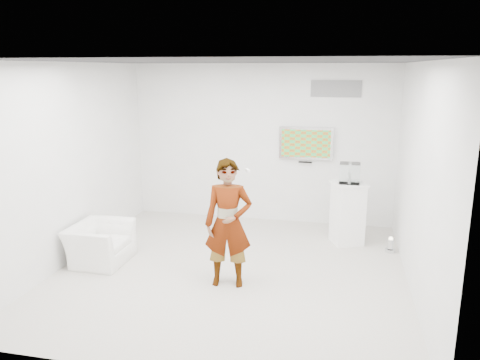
{
  "coord_description": "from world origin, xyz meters",
  "views": [
    {
      "loc": [
        1.51,
        -6.22,
        2.91
      ],
      "look_at": [
        -0.0,
        0.6,
        1.24
      ],
      "focal_mm": 35.0,
      "sensor_mm": 36.0,
      "label": 1
    }
  ],
  "objects": [
    {
      "name": "room",
      "position": [
        0.0,
        0.0,
        1.5
      ],
      "size": [
        5.01,
        5.01,
        3.0
      ],
      "color": "beige",
      "rests_on": "ground"
    },
    {
      "name": "tv",
      "position": [
        0.85,
        2.45,
        1.55
      ],
      "size": [
        1.0,
        0.08,
        0.6
      ],
      "primitive_type": "cube",
      "color": "#B9B9BE",
      "rests_on": "room"
    },
    {
      "name": "logo_decal",
      "position": [
        1.35,
        2.49,
        2.55
      ],
      "size": [
        0.9,
        0.02,
        0.3
      ],
      "primitive_type": "cube",
      "color": "slate",
      "rests_on": "room"
    },
    {
      "name": "person",
      "position": [
        0.06,
        -0.42,
        0.88
      ],
      "size": [
        0.69,
        0.51,
        1.76
      ],
      "primitive_type": "imported",
      "rotation": [
        0.0,
        0.0,
        0.14
      ],
      "color": "white",
      "rests_on": "room"
    },
    {
      "name": "armchair",
      "position": [
        -2.04,
        -0.11,
        0.3
      ],
      "size": [
        0.81,
        0.93,
        0.6
      ],
      "primitive_type": "imported",
      "rotation": [
        0.0,
        0.0,
        1.56
      ],
      "color": "white",
      "rests_on": "room"
    },
    {
      "name": "pedestal",
      "position": [
        1.65,
        1.53,
        0.53
      ],
      "size": [
        0.67,
        0.67,
        1.06
      ],
      "primitive_type": "cube",
      "rotation": [
        0.0,
        0.0,
        0.4
      ],
      "color": "white",
      "rests_on": "room"
    },
    {
      "name": "floor_uplight",
      "position": [
        2.35,
        1.26,
        0.12
      ],
      "size": [
        0.19,
        0.19,
        0.25
      ],
      "primitive_type": "cylinder",
      "rotation": [
        0.0,
        0.0,
        -0.25
      ],
      "color": "silver",
      "rests_on": "room"
    },
    {
      "name": "vitrine",
      "position": [
        1.65,
        1.53,
        1.22
      ],
      "size": [
        0.34,
        0.34,
        0.33
      ],
      "primitive_type": "cube",
      "rotation": [
        0.0,
        0.0,
        -0.03
      ],
      "color": "white",
      "rests_on": "pedestal"
    },
    {
      "name": "console",
      "position": [
        1.65,
        1.53,
        1.16
      ],
      "size": [
        0.05,
        0.14,
        0.2
      ],
      "primitive_type": "cube",
      "rotation": [
        0.0,
        0.0,
        -0.02
      ],
      "color": "white",
      "rests_on": "pedestal"
    },
    {
      "name": "wii_remote",
      "position": [
        0.29,
        -0.24,
        1.58
      ],
      "size": [
        0.09,
        0.13,
        0.03
      ],
      "primitive_type": "cube",
      "rotation": [
        0.0,
        0.0,
        0.52
      ],
      "color": "white",
      "rests_on": "person"
    }
  ]
}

